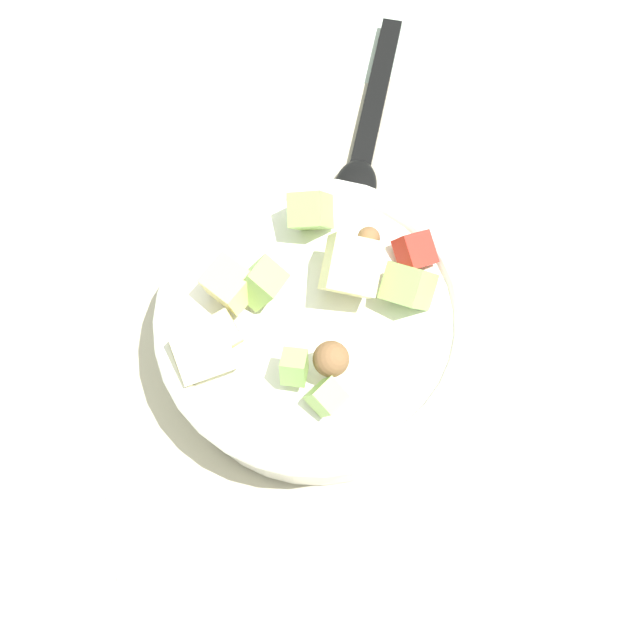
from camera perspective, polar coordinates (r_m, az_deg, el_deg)
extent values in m
plane|color=silver|center=(0.61, -0.29, -2.42)|extent=(2.40, 2.40, 0.00)
cube|color=#BCB299|center=(0.60, -0.29, -2.32)|extent=(0.49, 0.35, 0.01)
cylinder|color=white|center=(0.57, 0.00, -0.78)|extent=(0.21, 0.21, 0.06)
torus|color=white|center=(0.54, 0.00, 0.54)|extent=(0.23, 0.23, 0.02)
cube|color=#93C160|center=(0.56, -0.69, 8.02)|extent=(0.04, 0.04, 0.04)
cube|color=#E5D684|center=(0.53, -7.25, -1.09)|extent=(0.03, 0.03, 0.03)
cube|color=beige|center=(0.53, 2.30, 3.99)|extent=(0.06, 0.05, 0.05)
cube|color=#93C160|center=(0.54, 6.59, 2.34)|extent=(0.04, 0.05, 0.05)
sphere|color=brown|center=(0.50, 1.01, -2.84)|extent=(0.03, 0.04, 0.04)
sphere|color=brown|center=(0.56, 3.60, 6.05)|extent=(0.03, 0.03, 0.03)
cube|color=#93C160|center=(0.53, -4.39, 2.72)|extent=(0.04, 0.04, 0.04)
cube|color=#93C160|center=(0.51, -1.92, -3.48)|extent=(0.03, 0.02, 0.03)
cube|color=beige|center=(0.53, -8.58, -2.50)|extent=(0.05, 0.04, 0.04)
cube|color=#A3CC6B|center=(0.50, 0.47, -5.69)|extent=(0.03, 0.03, 0.03)
cube|color=#E5D684|center=(0.53, -6.64, 2.66)|extent=(0.04, 0.04, 0.03)
cube|color=red|center=(0.56, 7.00, 5.02)|extent=(0.03, 0.03, 0.03)
ellipsoid|color=black|center=(0.66, 2.59, 9.71)|extent=(0.07, 0.06, 0.01)
cube|color=black|center=(0.73, 4.17, 16.27)|extent=(0.16, 0.09, 0.01)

